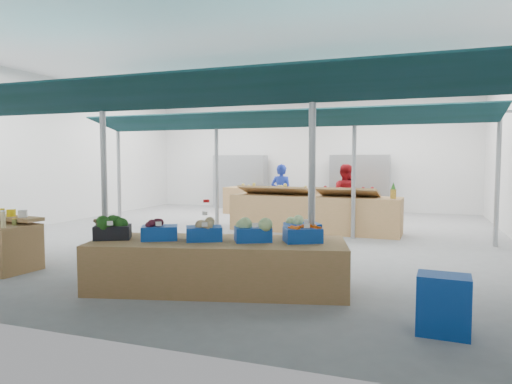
{
  "coord_description": "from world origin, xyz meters",
  "views": [
    {
      "loc": [
        3.88,
        -10.27,
        1.84
      ],
      "look_at": [
        0.82,
        -1.6,
        1.19
      ],
      "focal_mm": 32.0,
      "sensor_mm": 36.0,
      "label": 1
    }
  ],
  "objects_px": {
    "veg_counter": "(218,265)",
    "crate_stack": "(443,305)",
    "fruit_counter": "(314,214)",
    "vendor_right": "(344,196)",
    "vendor_left": "(281,194)"
  },
  "relations": [
    {
      "from": "veg_counter",
      "to": "crate_stack",
      "type": "relative_size",
      "value": 5.62
    },
    {
      "from": "fruit_counter",
      "to": "vendor_right",
      "type": "distance_m",
      "value": 1.32
    },
    {
      "from": "veg_counter",
      "to": "fruit_counter",
      "type": "bearing_deg",
      "value": 74.07
    },
    {
      "from": "vendor_left",
      "to": "vendor_right",
      "type": "height_order",
      "value": "same"
    },
    {
      "from": "veg_counter",
      "to": "vendor_left",
      "type": "bearing_deg",
      "value": 84.53
    },
    {
      "from": "vendor_left",
      "to": "fruit_counter",
      "type": "bearing_deg",
      "value": 140.19
    },
    {
      "from": "veg_counter",
      "to": "vendor_left",
      "type": "xyz_separation_m",
      "value": [
        -1.02,
        6.72,
        0.51
      ]
    },
    {
      "from": "veg_counter",
      "to": "fruit_counter",
      "type": "xyz_separation_m",
      "value": [
        0.18,
        5.62,
        0.11
      ]
    },
    {
      "from": "vendor_left",
      "to": "veg_counter",
      "type": "bearing_deg",
      "value": 101.35
    },
    {
      "from": "crate_stack",
      "to": "vendor_left",
      "type": "xyz_separation_m",
      "value": [
        -3.96,
        7.48,
        0.54
      ]
    },
    {
      "from": "fruit_counter",
      "to": "crate_stack",
      "type": "height_order",
      "value": "fruit_counter"
    },
    {
      "from": "veg_counter",
      "to": "crate_stack",
      "type": "bearing_deg",
      "value": -28.76
    },
    {
      "from": "crate_stack",
      "to": "vendor_right",
      "type": "relative_size",
      "value": 0.37
    },
    {
      "from": "veg_counter",
      "to": "crate_stack",
      "type": "distance_m",
      "value": 3.03
    },
    {
      "from": "vendor_left",
      "to": "vendor_right",
      "type": "distance_m",
      "value": 1.8
    }
  ]
}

